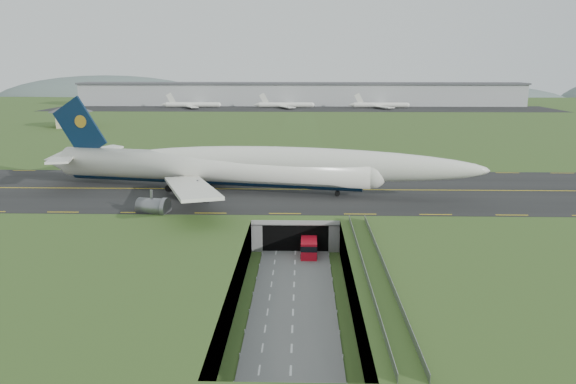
{
  "coord_description": "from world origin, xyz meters",
  "views": [
    {
      "loc": [
        1.15,
        -89.23,
        33.31
      ],
      "look_at": [
        -1.66,
        20.0,
        8.5
      ],
      "focal_mm": 35.0,
      "sensor_mm": 36.0,
      "label": 1
    }
  ],
  "objects": [
    {
      "name": "cargo_terminal",
      "position": [
        -0.09,
        299.41,
        13.96
      ],
      "size": [
        320.0,
        67.0,
        15.6
      ],
      "color": "#B2B2B2",
      "rests_on": "ground"
    },
    {
      "name": "guideway",
      "position": [
        11.0,
        -19.11,
        5.32
      ],
      "size": [
        3.0,
        53.0,
        7.05
      ],
      "color": "#A8A8A3",
      "rests_on": "ground"
    },
    {
      "name": "service_building",
      "position": [
        -102.57,
        160.69,
        12.09
      ],
      "size": [
        24.39,
        24.39,
        10.28
      ],
      "rotation": [
        0.0,
        0.0,
        0.37
      ],
      "color": "tan",
      "rests_on": "ground"
    },
    {
      "name": "taxiway",
      "position": [
        0.0,
        33.0,
        6.09
      ],
      "size": [
        800.0,
        44.0,
        0.18
      ],
      "primitive_type": "cube",
      "color": "black",
      "rests_on": "airfield_deck"
    },
    {
      "name": "distant_hills",
      "position": [
        64.38,
        430.0,
        -4.0
      ],
      "size": [
        700.0,
        91.0,
        60.0
      ],
      "color": "slate",
      "rests_on": "ground"
    },
    {
      "name": "tunnel_portal",
      "position": [
        0.0,
        16.71,
        3.33
      ],
      "size": [
        17.0,
        22.3,
        6.0
      ],
      "color": "gray",
      "rests_on": "ground"
    },
    {
      "name": "ground",
      "position": [
        0.0,
        0.0,
        0.0
      ],
      "size": [
        900.0,
        900.0,
        0.0
      ],
      "primitive_type": "plane",
      "color": "#3A5120",
      "rests_on": "ground"
    },
    {
      "name": "shuttle_tram",
      "position": [
        2.42,
        6.36,
        1.71
      ],
      "size": [
        3.04,
        7.68,
        3.12
      ],
      "rotation": [
        0.0,
        0.0,
        -0.01
      ],
      "color": "red",
      "rests_on": "ground"
    },
    {
      "name": "jumbo_jet",
      "position": [
        -11.94,
        30.71,
        11.68
      ],
      "size": [
        99.75,
        62.43,
        21.06
      ],
      "rotation": [
        0.0,
        0.0,
        -0.2
      ],
      "color": "white",
      "rests_on": "ground"
    },
    {
      "name": "trench_road",
      "position": [
        0.0,
        -7.5,
        0.1
      ],
      "size": [
        12.0,
        75.0,
        0.2
      ],
      "primitive_type": "cube",
      "color": "slate",
      "rests_on": "ground"
    },
    {
      "name": "airfield_deck",
      "position": [
        0.0,
        0.0,
        3.0
      ],
      "size": [
        800.0,
        800.0,
        6.0
      ],
      "primitive_type": "cube",
      "color": "gray",
      "rests_on": "ground"
    }
  ]
}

